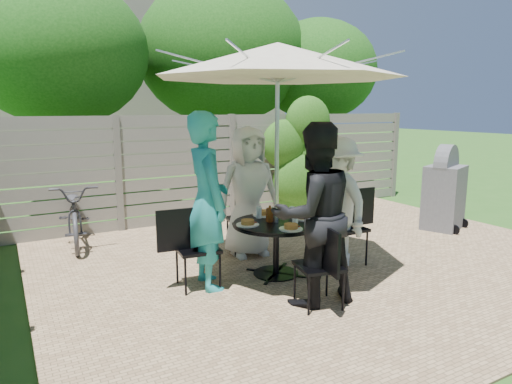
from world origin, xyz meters
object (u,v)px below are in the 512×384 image
coffee_cup (276,212)px  plate_back (263,214)px  patio_table (276,238)px  plate_right (303,217)px  person_front (314,215)px  umbrella (278,61)px  bicycle (75,213)px  glass_front (295,220)px  chair_front (319,283)px  chair_left (197,264)px  plate_front (291,227)px  glass_back (259,212)px  chair_back (245,232)px  plate_left (248,223)px  chair_right (345,242)px  bbq_grill (444,191)px  person_left (207,202)px  person_right (337,203)px  glass_right (292,212)px  syrup_jug (270,215)px  person_back (249,192)px

coffee_cup → plate_back: bearing=119.8°
patio_table → plate_right: size_ratio=4.18×
person_front → umbrella: bearing=-90.0°
bicycle → glass_front: bearing=-48.1°
chair_front → person_front: 0.67m
chair_left → plate_front: chair_left is taller
plate_front → glass_back: size_ratio=1.86×
chair_back → plate_left: 1.10m
coffee_cup → bicycle: bicycle is taller
chair_right → bicycle: (-2.82, 2.59, 0.17)m
glass_back → plate_right: bearing=-34.9°
glass_front → coffee_cup: (0.04, 0.48, -0.01)m
plate_left → bicycle: 2.89m
chair_front → bbq_grill: (3.57, 1.41, 0.37)m
chair_right → glass_front: chair_right is taller
patio_table → plate_left: bearing=174.3°
umbrella → person_front: bearing=-95.7°
chair_left → patio_table: bearing=0.7°
coffee_cup → chair_left: bearing=-174.0°
glass_back → bbq_grill: size_ratio=0.10×
person_left → person_right: 1.67m
chair_right → umbrella: bearing=-4.7°
patio_table → bbq_grill: 3.51m
patio_table → chair_left: bearing=174.3°
umbrella → chair_front: (-0.10, -0.96, -2.20)m
patio_table → plate_left: plate_left is taller
person_left → coffee_cup: 0.99m
chair_front → coffee_cup: size_ratio=7.21×
person_right → plate_back: bearing=-113.4°
plate_right → bicycle: bearing=131.2°
chair_left → glass_right: 1.31m
person_front → bicycle: (-1.77, 3.32, -0.45)m
plate_back → bbq_grill: bearing=1.5°
plate_back → plate_front: bearing=-95.7°
chair_back → syrup_jug: (-0.15, -0.91, 0.45)m
umbrella → plate_right: size_ratio=11.52×
person_left → syrup_jug: bearing=-86.3°
chair_right → plate_back: bearing=-25.1°
glass_back → bbq_grill: bearing=2.9°
chair_back → chair_front: chair_back is taller
syrup_jug → plate_left: bearing=-176.2°
chair_right → glass_back: size_ratio=6.86×
person_front → bicycle: 3.79m
coffee_cup → person_back: bearing=93.6°
plate_front → coffee_cup: (0.16, 0.57, 0.04)m
syrup_jug → coffee_cup: size_ratio=1.33×
plate_left → glass_front: bearing=-34.9°
chair_front → person_right: size_ratio=0.53×
patio_table → glass_front: glass_front is taller
plate_right → plate_front: bearing=-140.7°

